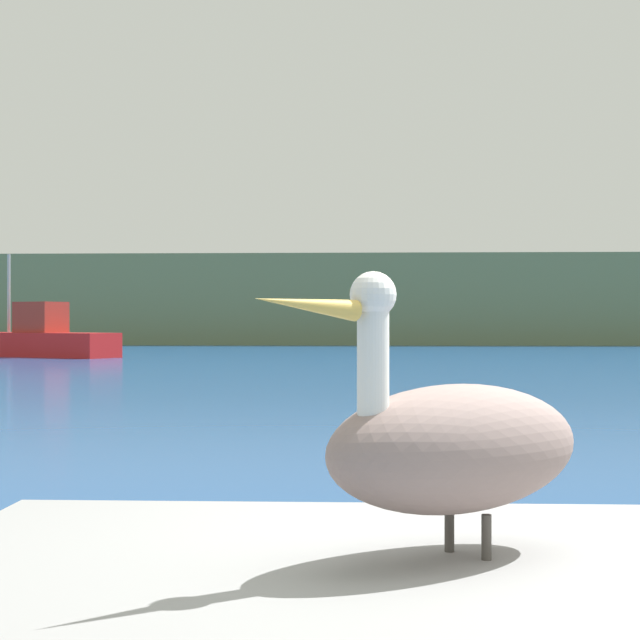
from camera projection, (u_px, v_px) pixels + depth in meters
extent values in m
cube|color=#6B7A51|center=(392.00, 301.00, 69.50)|extent=(140.00, 15.68, 5.09)
ellipsoid|color=gray|center=(457.00, 448.00, 3.35)|extent=(0.99, 0.95, 0.38)
cylinder|color=white|center=(373.00, 372.00, 3.14)|extent=(0.09, 0.09, 0.35)
sphere|color=white|center=(373.00, 295.00, 3.14)|extent=(0.13, 0.13, 0.13)
cone|color=gold|center=(306.00, 305.00, 3.00)|extent=(0.30, 0.27, 0.09)
cylinder|color=#4C4742|center=(486.00, 537.00, 3.31)|extent=(0.03, 0.03, 0.13)
cylinder|color=#4C4742|center=(449.00, 530.00, 3.43)|extent=(0.03, 0.03, 0.13)
cube|color=red|center=(44.00, 345.00, 42.41)|extent=(6.26, 4.43, 0.91)
cube|color=maroon|center=(41.00, 317.00, 42.49)|extent=(2.09, 1.93, 1.16)
cylinder|color=#B2B2B2|center=(9.00, 293.00, 43.35)|extent=(0.12, 0.12, 3.01)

